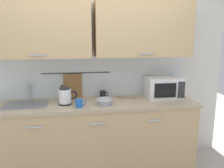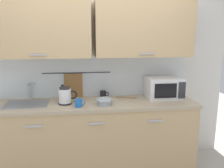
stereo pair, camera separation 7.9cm
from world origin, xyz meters
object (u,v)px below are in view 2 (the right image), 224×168
Objects in this scene: dish_soap_bottle at (63,93)px; mug_by_kettle at (103,94)px; mug_near_sink at (79,103)px; microwave at (164,88)px; electric_kettle at (65,96)px; mixing_bowl at (104,101)px; wooden_spoon at (129,98)px.

mug_by_kettle is (0.53, 0.04, -0.04)m from dish_soap_bottle.
mug_near_sink is at bearing -130.49° from mug_by_kettle.
microwave is 2.03× the size of electric_kettle.
mug_near_sink is at bearing -58.48° from dish_soap_bottle.
mixing_bowl is 0.33m from mug_by_kettle.
mug_near_sink is 0.31m from mixing_bowl.
microwave is 0.81m from mug_by_kettle.
microwave is at bearing 14.14° from mug_near_sink.
dish_soap_bottle is at bearing 150.32° from mixing_bowl.
mixing_bowl is (0.47, -0.10, -0.06)m from electric_kettle.
dish_soap_bottle is 0.72× the size of wooden_spoon.
electric_kettle is 0.22m from mug_near_sink.
mug_near_sink is (0.16, -0.14, -0.05)m from electric_kettle.
wooden_spoon is at bearing -10.97° from mug_by_kettle.
mug_near_sink is 1.00× the size of mug_by_kettle.
mixing_bowl is at bearing -92.78° from mug_by_kettle.
mixing_bowl is (0.30, 0.05, -0.00)m from mug_near_sink.
dish_soap_bottle is (-0.05, 0.20, -0.01)m from electric_kettle.
dish_soap_bottle is at bearing 177.54° from microwave.
mug_by_kettle is at bearing 49.51° from mug_near_sink.
mug_near_sink is at bearing -154.74° from wooden_spoon.
mixing_bowl is at bearing 8.79° from mug_near_sink.
mug_near_sink is 0.44× the size of wooden_spoon.
dish_soap_bottle is 0.87m from wooden_spoon.
mug_near_sink is at bearing -165.86° from microwave.
microwave is at bearing 6.19° from electric_kettle.
electric_kettle reaches higher than wooden_spoon.
microwave is at bearing -6.64° from mug_by_kettle.
wooden_spoon is (-0.46, 0.03, -0.13)m from microwave.
microwave is at bearing 16.08° from mixing_bowl.
microwave reaches higher than mug_by_kettle.
wooden_spoon is at bearing 11.53° from electric_kettle.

